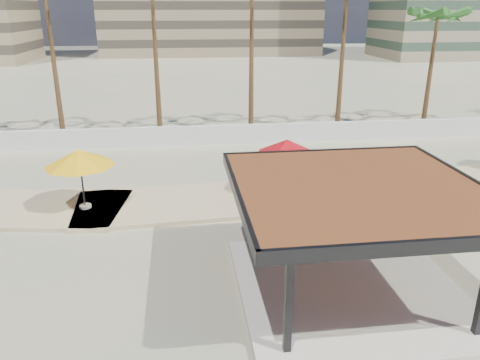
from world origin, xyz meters
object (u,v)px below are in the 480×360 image
object	(u,v)px
umbrella_c	(287,147)
pavilion_central	(354,230)
lounger_b	(377,172)
lounger_c	(357,197)

from	to	relation	value
umbrella_c	pavilion_central	bearing A→B (deg)	-87.81
umbrella_c	lounger_b	bearing A→B (deg)	19.13
lounger_b	umbrella_c	bearing A→B (deg)	141.70
pavilion_central	umbrella_c	size ratio (longest dim) A/B	2.34
lounger_b	lounger_c	world-z (taller)	lounger_c
pavilion_central	lounger_c	bearing A→B (deg)	67.63
pavilion_central	umbrella_c	xyz separation A→B (m)	(-0.29, 7.57, 0.24)
umbrella_c	lounger_b	distance (m)	5.55
umbrella_c	lounger_b	size ratio (longest dim) A/B	1.47
umbrella_c	lounger_b	world-z (taller)	umbrella_c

